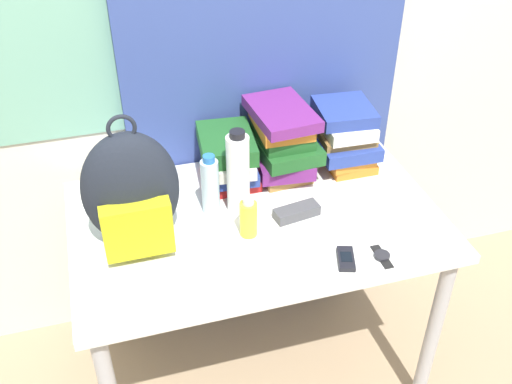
# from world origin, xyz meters

# --- Properties ---
(wall_back) EXTENTS (6.00, 0.06, 2.50)m
(wall_back) POSITION_xyz_m (-0.00, 0.83, 1.25)
(wall_back) COLOR silver
(wall_back) RESTS_ON ground_plane
(curtain_blue) EXTENTS (1.02, 0.04, 2.50)m
(curtain_blue) POSITION_xyz_m (0.15, 0.78, 1.25)
(curtain_blue) COLOR #384C93
(curtain_blue) RESTS_ON ground_plane
(desk) EXTENTS (1.19, 0.75, 0.75)m
(desk) POSITION_xyz_m (0.00, 0.37, 0.65)
(desk) COLOR silver
(desk) RESTS_ON ground_plane
(backpack) EXTENTS (0.29, 0.20, 0.44)m
(backpack) POSITION_xyz_m (-0.38, 0.36, 0.93)
(backpack) COLOR #1E232D
(backpack) RESTS_ON desk
(book_stack_left) EXTENTS (0.20, 0.28, 0.18)m
(book_stack_left) POSITION_xyz_m (-0.03, 0.60, 0.85)
(book_stack_left) COLOR red
(book_stack_left) RESTS_ON desk
(book_stack_center) EXTENTS (0.23, 0.29, 0.26)m
(book_stack_center) POSITION_xyz_m (0.16, 0.60, 0.88)
(book_stack_center) COLOR olive
(book_stack_center) RESTS_ON desk
(book_stack_right) EXTENTS (0.21, 0.27, 0.23)m
(book_stack_right) POSITION_xyz_m (0.40, 0.60, 0.86)
(book_stack_right) COLOR orange
(book_stack_right) RESTS_ON desk
(water_bottle) EXTENTS (0.06, 0.06, 0.22)m
(water_bottle) POSITION_xyz_m (-0.13, 0.45, 0.85)
(water_bottle) COLOR silver
(water_bottle) RESTS_ON desk
(sports_bottle) EXTENTS (0.07, 0.07, 0.30)m
(sports_bottle) POSITION_xyz_m (-0.04, 0.43, 0.89)
(sports_bottle) COLOR white
(sports_bottle) RESTS_ON desk
(sunscreen_bottle) EXTENTS (0.05, 0.05, 0.14)m
(sunscreen_bottle) POSITION_xyz_m (-0.05, 0.30, 0.81)
(sunscreen_bottle) COLOR yellow
(sunscreen_bottle) RESTS_ON desk
(cell_phone) EXTENTS (0.08, 0.11, 0.02)m
(cell_phone) POSITION_xyz_m (0.20, 0.10, 0.76)
(cell_phone) COLOR black
(cell_phone) RESTS_ON desk
(sunglasses_case) EXTENTS (0.16, 0.08, 0.04)m
(sunglasses_case) POSITION_xyz_m (0.13, 0.34, 0.77)
(sunglasses_case) COLOR #47474C
(sunglasses_case) RESTS_ON desk
(wristwatch) EXTENTS (0.05, 0.10, 0.01)m
(wristwatch) POSITION_xyz_m (0.31, 0.08, 0.75)
(wristwatch) COLOR black
(wristwatch) RESTS_ON desk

